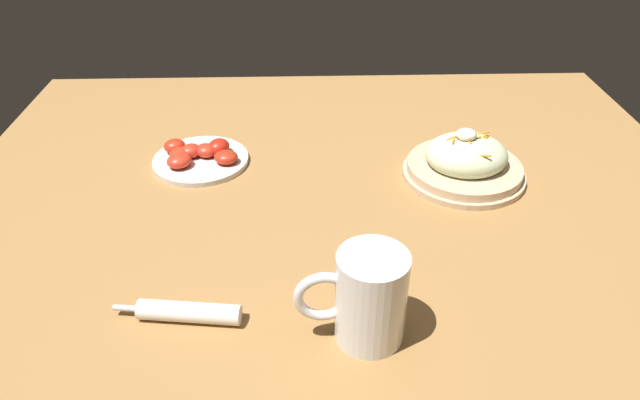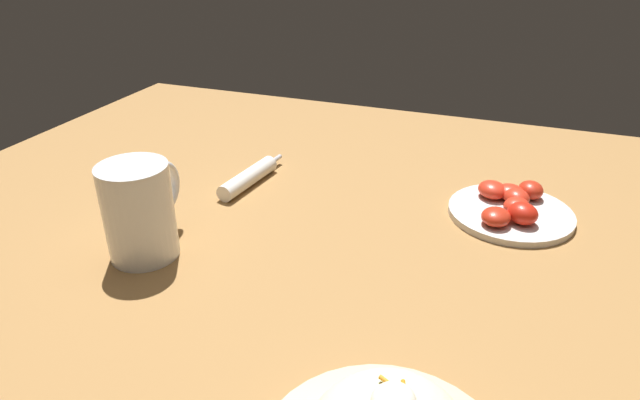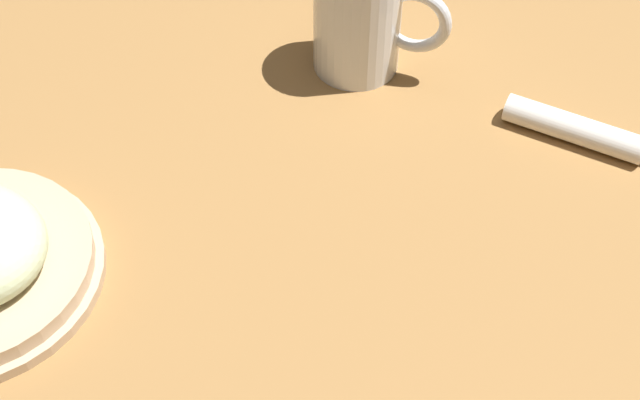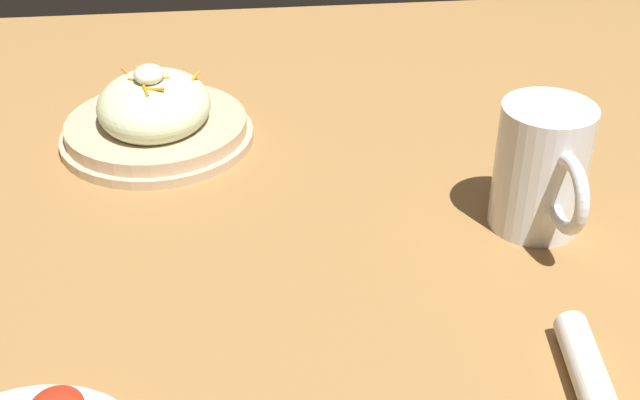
{
  "view_description": "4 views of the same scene",
  "coord_description": "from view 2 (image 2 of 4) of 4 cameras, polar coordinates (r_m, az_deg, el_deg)",
  "views": [
    {
      "loc": [
        0.05,
        0.76,
        0.59
      ],
      "look_at": [
        0.03,
        -0.01,
        0.08
      ],
      "focal_mm": 32.43,
      "sensor_mm": 36.0,
      "label": 1
    },
    {
      "loc": [
        -0.55,
        -0.25,
        0.42
      ],
      "look_at": [
        0.06,
        -0.02,
        0.08
      ],
      "focal_mm": 30.74,
      "sensor_mm": 36.0,
      "label": 2
    },
    {
      "loc": [
        0.2,
        -0.54,
        0.66
      ],
      "look_at": [
        0.02,
        -0.04,
        0.05
      ],
      "focal_mm": 51.21,
      "sensor_mm": 36.0,
      "label": 3
    },
    {
      "loc": [
        0.67,
        -0.09,
        0.5
      ],
      "look_at": [
        0.02,
        -0.02,
        0.08
      ],
      "focal_mm": 47.37,
      "sensor_mm": 36.0,
      "label": 4
    }
  ],
  "objects": [
    {
      "name": "ground_plane",
      "position": [
        0.74,
        -2.93,
        -7.42
      ],
      "size": [
        1.43,
        1.43,
        0.0
      ],
      "primitive_type": "plane",
      "color": "#9E703D"
    },
    {
      "name": "napkin_roll",
      "position": [
        0.96,
        -7.43,
        2.34
      ],
      "size": [
        0.18,
        0.05,
        0.03
      ],
      "color": "white",
      "rests_on": "ground_plane"
    },
    {
      "name": "beer_mug",
      "position": [
        0.78,
        -18.14,
        -1.63
      ],
      "size": [
        0.15,
        0.09,
        0.13
      ],
      "color": "white",
      "rests_on": "ground_plane"
    },
    {
      "name": "tomato_plate",
      "position": [
        0.91,
        19.26,
        -0.71
      ],
      "size": [
        0.19,
        0.19,
        0.04
      ],
      "color": "silver",
      "rests_on": "ground_plane"
    }
  ]
}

